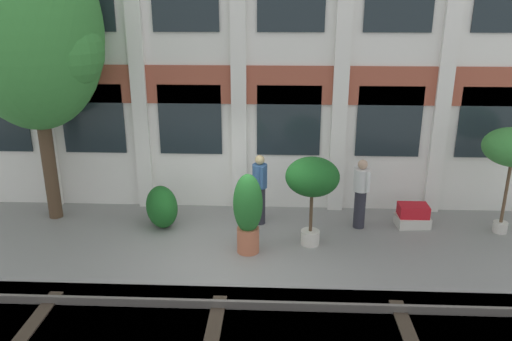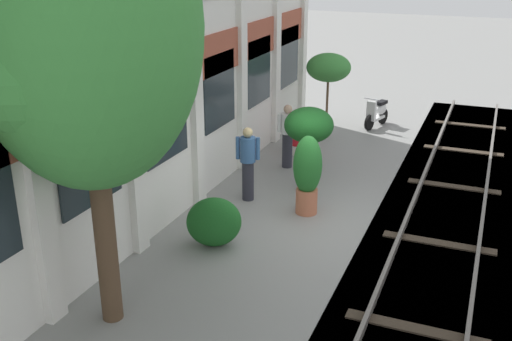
% 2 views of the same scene
% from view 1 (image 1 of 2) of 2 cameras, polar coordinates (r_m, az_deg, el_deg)
% --- Properties ---
extents(ground_plane, '(80.00, 80.00, 0.00)m').
position_cam_1_polar(ground_plane, '(10.53, -2.86, -9.35)').
color(ground_plane, gray).
extents(apartment_facade, '(14.65, 0.64, 8.46)m').
position_cam_1_polar(apartment_facade, '(12.03, -1.94, 15.15)').
color(apartment_facade, silver).
rests_on(apartment_facade, ground).
extents(broadleaf_tree, '(3.22, 3.07, 6.55)m').
position_cam_1_polar(broadleaf_tree, '(12.16, -24.31, 13.94)').
color(broadleaf_tree, '#4C3826').
rests_on(broadleaf_tree, ground).
extents(potted_plant_low_pan, '(1.12, 1.12, 1.94)m').
position_cam_1_polar(potted_plant_low_pan, '(10.35, 6.46, -1.06)').
color(potted_plant_low_pan, beige).
rests_on(potted_plant_low_pan, ground).
extents(potted_plant_square_trough, '(0.78, 0.58, 0.53)m').
position_cam_1_polar(potted_plant_square_trough, '(12.14, 17.46, -4.98)').
color(potted_plant_square_trough, beige).
rests_on(potted_plant_square_trough, ground).
extents(potted_plant_ribbed_drum, '(0.60, 0.60, 1.71)m').
position_cam_1_polar(potted_plant_ribbed_drum, '(10.17, -0.93, -4.66)').
color(potted_plant_ribbed_drum, '#B76647').
rests_on(potted_plant_ribbed_drum, ground).
extents(resident_by_doorway, '(0.34, 0.47, 1.63)m').
position_cam_1_polar(resident_by_doorway, '(11.54, 11.89, -2.38)').
color(resident_by_doorway, '#282833').
rests_on(resident_by_doorway, ground).
extents(resident_watching_tracks, '(0.34, 0.51, 1.67)m').
position_cam_1_polar(resident_watching_tracks, '(11.49, 0.43, -1.94)').
color(resident_watching_tracks, '#282833').
rests_on(resident_watching_tracks, ground).
extents(topiary_hedge, '(1.08, 1.24, 0.96)m').
position_cam_1_polar(topiary_hedge, '(11.70, -10.72, -4.09)').
color(topiary_hedge, '#19561E').
rests_on(topiary_hedge, ground).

